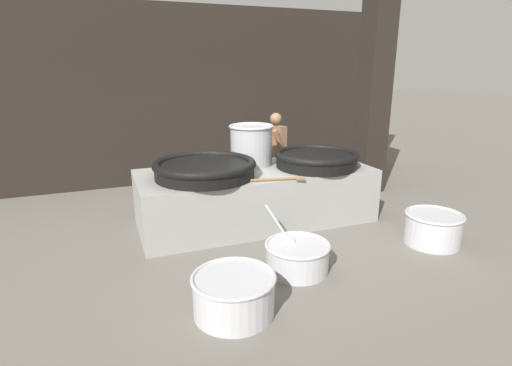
# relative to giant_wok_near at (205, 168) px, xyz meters

# --- Properties ---
(ground_plane) EXTENTS (60.00, 60.00, 0.00)m
(ground_plane) POSITION_rel_giant_wok_near_xyz_m (0.82, 0.11, -0.96)
(ground_plane) COLOR #666059
(back_wall) EXTENTS (9.02, 0.24, 3.52)m
(back_wall) POSITION_rel_giant_wok_near_xyz_m (0.82, 2.92, 0.80)
(back_wall) COLOR black
(back_wall) RESTS_ON ground_plane
(support_pillar) EXTENTS (0.46, 0.46, 3.52)m
(support_pillar) POSITION_rel_giant_wok_near_xyz_m (3.46, 0.86, 0.80)
(support_pillar) COLOR black
(support_pillar) RESTS_ON ground_plane
(hearth_platform) EXTENTS (3.56, 1.45, 0.83)m
(hearth_platform) POSITION_rel_giant_wok_near_xyz_m (0.82, 0.11, -0.55)
(hearth_platform) COLOR gray
(hearth_platform) RESTS_ON ground_plane
(giant_wok_near) EXTENTS (1.47, 1.47, 0.25)m
(giant_wok_near) POSITION_rel_giant_wok_near_xyz_m (0.00, 0.00, 0.00)
(giant_wok_near) COLOR black
(giant_wok_near) RESTS_ON hearth_platform
(giant_wok_far) EXTENTS (1.30, 1.30, 0.25)m
(giant_wok_far) POSITION_rel_giant_wok_near_xyz_m (1.78, -0.05, 0.00)
(giant_wok_far) COLOR black
(giant_wok_far) RESTS_ON hearth_platform
(stock_pot) EXTENTS (0.71, 0.71, 0.64)m
(stock_pot) POSITION_rel_giant_wok_near_xyz_m (0.89, 0.47, 0.20)
(stock_pot) COLOR #9E9EA3
(stock_pot) RESTS_ON hearth_platform
(stirring_paddle) EXTENTS (1.08, 0.29, 0.04)m
(stirring_paddle) POSITION_rel_giant_wok_near_xyz_m (0.79, -0.53, -0.11)
(stirring_paddle) COLOR brown
(stirring_paddle) RESTS_ON hearth_platform
(cook) EXTENTS (0.44, 0.61, 1.55)m
(cook) POSITION_rel_giant_wok_near_xyz_m (1.62, 1.20, -0.12)
(cook) COLOR brown
(cook) RESTS_ON ground_plane
(prep_bowl_vegetables) EXTENTS (0.78, 0.99, 0.66)m
(prep_bowl_vegetables) POSITION_rel_giant_wok_near_xyz_m (0.70, -1.56, -0.77)
(prep_bowl_vegetables) COLOR #B7B7BC
(prep_bowl_vegetables) RESTS_ON ground_plane
(prep_bowl_meat) EXTENTS (0.84, 0.84, 0.41)m
(prep_bowl_meat) POSITION_rel_giant_wok_near_xyz_m (-0.27, -2.11, -0.73)
(prep_bowl_meat) COLOR #B7B7BC
(prep_bowl_meat) RESTS_ON ground_plane
(prep_bowl_extra) EXTENTS (0.77, 0.77, 0.44)m
(prep_bowl_extra) POSITION_rel_giant_wok_near_xyz_m (2.78, -1.55, -0.72)
(prep_bowl_extra) COLOR #B7B7BC
(prep_bowl_extra) RESTS_ON ground_plane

